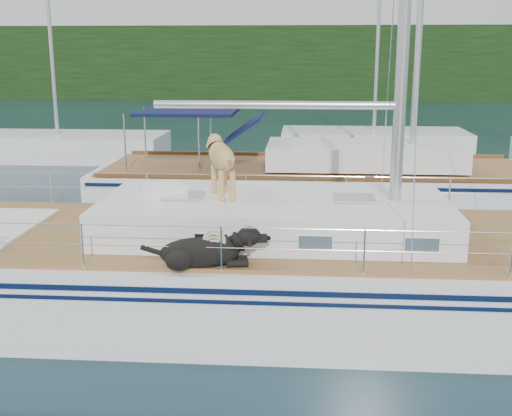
{
  "coord_description": "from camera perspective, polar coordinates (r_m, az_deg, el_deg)",
  "views": [
    {
      "loc": [
        1.21,
        -9.47,
        3.98
      ],
      "look_at": [
        0.5,
        0.2,
        1.6
      ],
      "focal_mm": 45.0,
      "sensor_mm": 36.0,
      "label": 1
    }
  ],
  "objects": [
    {
      "name": "tree_line",
      "position": [
        54.49,
        2.98,
        12.73
      ],
      "size": [
        90.0,
        3.0,
        6.0
      ],
      "primitive_type": "cube",
      "color": "black",
      "rests_on": "ground"
    },
    {
      "name": "neighbor_sailboat",
      "position": [
        16.45,
        5.63,
        1.95
      ],
      "size": [
        11.0,
        3.5,
        13.3
      ],
      "color": "white",
      "rests_on": "ground"
    },
    {
      "name": "bg_boat_center",
      "position": [
        25.86,
        10.39,
        5.71
      ],
      "size": [
        7.2,
        3.0,
        11.65
      ],
      "color": "white",
      "rests_on": "ground"
    },
    {
      "name": "shore_bank",
      "position": [
        55.78,
        2.98,
        10.28
      ],
      "size": [
        92.0,
        1.0,
        1.2
      ],
      "primitive_type": "cube",
      "color": "#595147",
      "rests_on": "ground"
    },
    {
      "name": "main_sailboat",
      "position": [
        10.08,
        -2.42,
        -5.33
      ],
      "size": [
        12.0,
        3.84,
        14.01
      ],
      "color": "white",
      "rests_on": "ground"
    },
    {
      "name": "bg_boat_west",
      "position": [
        25.46,
        -17.14,
        5.19
      ],
      "size": [
        8.0,
        3.0,
        11.65
      ],
      "color": "white",
      "rests_on": "ground"
    },
    {
      "name": "ground",
      "position": [
        10.34,
        -2.88,
        -8.86
      ],
      "size": [
        120.0,
        120.0,
        0.0
      ],
      "primitive_type": "plane",
      "color": "black",
      "rests_on": "ground"
    }
  ]
}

